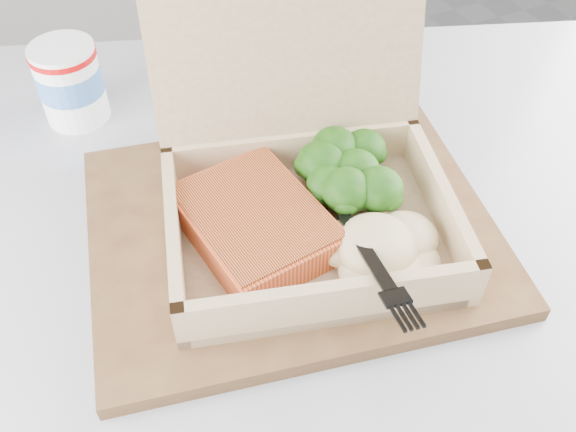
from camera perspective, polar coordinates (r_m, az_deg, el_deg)
name	(u,v)px	position (r m, az deg, el deg)	size (l,w,h in m)	color
cafe_table	(305,386)	(0.70, 1.52, -14.89)	(1.00, 1.00, 0.72)	black
serving_tray	(291,228)	(0.57, 0.27, -1.10)	(0.35, 0.28, 0.01)	brown
takeout_container	(302,163)	(0.54, 1.28, 4.73)	(0.29, 0.29, 0.22)	tan
salmon_fillet	(255,223)	(0.53, -2.97, -0.61)	(0.10, 0.13, 0.03)	#F66130
broccoli_pile	(356,175)	(0.57, 6.02, 3.65)	(0.11, 0.11, 0.04)	#2A6A17
mashed_potatoes	(376,246)	(0.51, 7.85, -2.65)	(0.11, 0.09, 0.04)	beige
plastic_fork	(357,233)	(0.50, 6.18, -1.51)	(0.04, 0.14, 0.02)	black
paper_cup	(70,81)	(0.71, -18.84, 11.32)	(0.07, 0.07, 0.08)	white
receipt	(316,101)	(0.72, 2.51, 10.19)	(0.07, 0.13, 0.00)	white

